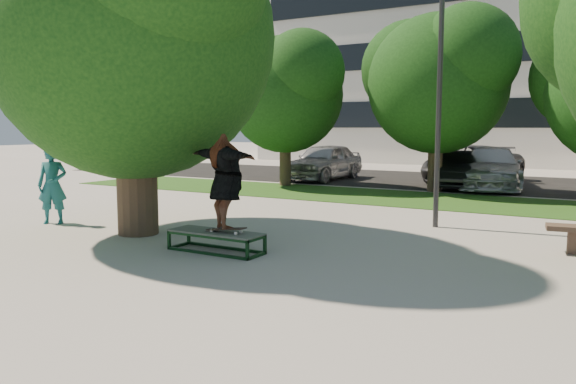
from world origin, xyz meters
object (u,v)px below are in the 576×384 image
Objects in this scene: lamppost at (440,86)px; car_dark at (461,169)px; tree_left at (132,21)px; car_silver_a at (324,162)px; car_silver_b at (491,168)px; car_grey at (473,164)px; grind_box at (216,241)px; bystander at (52,185)px.

lamppost is 9.12m from car_dark.
tree_left is 6.70m from lamppost.
car_silver_a is at bearing 169.35° from car_dark.
car_silver_a is 0.88× the size of car_silver_b.
car_silver_a is at bearing 98.86° from tree_left.
tree_left is 1.37× the size of car_silver_b.
car_silver_b is at bearing 69.69° from tree_left.
car_silver_a reaches higher than car_dark.
tree_left reaches higher than car_grey.
grind_box is at bearing -109.52° from car_silver_b.
tree_left reaches higher than car_silver_a.
lamppost is 1.48× the size of car_dark.
tree_left is 15.66m from car_grey.
tree_left reaches higher than grind_box.
lamppost is at bearing -9.13° from bystander.
car_silver_a is 0.85× the size of car_grey.
car_grey is (-0.02, 2.19, 0.07)m from car_dark.
grind_box is 14.19m from car_silver_a.
car_silver_a is (-7.29, 8.88, -2.37)m from lamppost.
car_silver_a is (-4.56, 13.42, 0.59)m from grind_box.
car_dark reaches higher than grind_box.
car_dark is (3.79, 12.55, -3.74)m from tree_left.
grind_box is at bearing -121.02° from lamppost.
lamppost is 1.33× the size of car_silver_a.
tree_left is 1.16× the size of lamppost.
bystander is at bearing -101.29° from car_grey.
car_dark is at bearing 99.84° from lamppost.
car_silver_b reaches higher than car_dark.
grind_box is 13.78m from car_silver_b.
car_grey is at bearing 97.96° from lamppost.
car_silver_b reaches higher than car_grey.
tree_left is at bearing -120.50° from car_silver_b.
car_silver_b is at bearing 24.25° from bystander.
car_grey reaches higher than grind_box.
car_dark is at bearing 84.67° from grind_box.
car_silver_a reaches higher than car_silver_b.
car_dark is at bearing -168.48° from car_silver_b.
tree_left is 1.55× the size of car_silver_a.
lamppost reaches higher than car_silver_b.
grind_box is at bearing -13.86° from tree_left.
car_silver_b is at bearing 93.16° from lamppost.
lamppost is 9.37m from car_silver_b.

